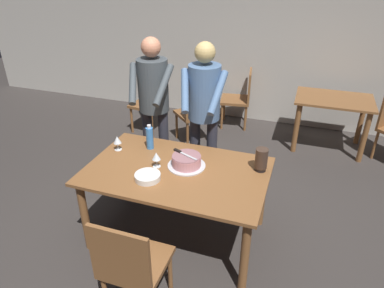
# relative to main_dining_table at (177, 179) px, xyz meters

# --- Properties ---
(ground_plane) EXTENTS (14.00, 14.00, 0.00)m
(ground_plane) POSITION_rel_main_dining_table_xyz_m (0.00, 0.00, -0.65)
(ground_plane) COLOR #383330
(back_wall) EXTENTS (10.00, 0.12, 2.70)m
(back_wall) POSITION_rel_main_dining_table_xyz_m (0.00, 3.07, 0.70)
(back_wall) COLOR #BCB7AD
(back_wall) RESTS_ON ground_plane
(main_dining_table) EXTENTS (1.59, 1.00, 0.75)m
(main_dining_table) POSITION_rel_main_dining_table_xyz_m (0.00, 0.00, 0.00)
(main_dining_table) COLOR brown
(main_dining_table) RESTS_ON ground_plane
(cake_on_platter) EXTENTS (0.34, 0.34, 0.11)m
(cake_on_platter) POSITION_rel_main_dining_table_xyz_m (0.06, 0.09, 0.15)
(cake_on_platter) COLOR silver
(cake_on_platter) RESTS_ON main_dining_table
(cake_knife) EXTENTS (0.26, 0.13, 0.02)m
(cake_knife) POSITION_rel_main_dining_table_xyz_m (-0.00, 0.11, 0.22)
(cake_knife) COLOR silver
(cake_knife) RESTS_ON cake_on_platter
(plate_stack) EXTENTS (0.22, 0.22, 0.05)m
(plate_stack) POSITION_rel_main_dining_table_xyz_m (-0.18, -0.22, 0.13)
(plate_stack) COLOR white
(plate_stack) RESTS_ON main_dining_table
(wine_glass_near) EXTENTS (0.08, 0.08, 0.14)m
(wine_glass_near) POSITION_rel_main_dining_table_xyz_m (-0.67, 0.15, 0.20)
(wine_glass_near) COLOR silver
(wine_glass_near) RESTS_ON main_dining_table
(wine_glass_far) EXTENTS (0.08, 0.08, 0.14)m
(wine_glass_far) POSITION_rel_main_dining_table_xyz_m (-0.19, -0.01, 0.20)
(wine_glass_far) COLOR silver
(wine_glass_far) RESTS_ON main_dining_table
(water_bottle) EXTENTS (0.07, 0.07, 0.25)m
(water_bottle) POSITION_rel_main_dining_table_xyz_m (-0.39, 0.28, 0.22)
(water_bottle) COLOR #387AC6
(water_bottle) RESTS_ON main_dining_table
(hurricane_lamp) EXTENTS (0.11, 0.11, 0.21)m
(hurricane_lamp) POSITION_rel_main_dining_table_xyz_m (0.70, 0.24, 0.21)
(hurricane_lamp) COLOR black
(hurricane_lamp) RESTS_ON main_dining_table
(person_cutting_cake) EXTENTS (0.46, 0.57, 1.72)m
(person_cutting_cake) POSITION_rel_main_dining_table_xyz_m (0.02, 0.71, 0.43)
(person_cutting_cake) COLOR #2D2D38
(person_cutting_cake) RESTS_ON ground_plane
(person_standing_beside) EXTENTS (0.46, 0.57, 1.72)m
(person_standing_beside) POSITION_rel_main_dining_table_xyz_m (-0.54, 0.74, 0.43)
(person_standing_beside) COLOR #2D2D38
(person_standing_beside) RESTS_ON ground_plane
(chair_near_side) EXTENTS (0.44, 0.44, 0.90)m
(chair_near_side) POSITION_rel_main_dining_table_xyz_m (-0.01, -0.88, -0.16)
(chair_near_side) COLOR brown
(chair_near_side) RESTS_ON ground_plane
(background_table) EXTENTS (1.00, 0.70, 0.74)m
(background_table) POSITION_rel_main_dining_table_xyz_m (1.35, 2.37, -0.07)
(background_table) COLOR brown
(background_table) RESTS_ON ground_plane
(background_chair_0) EXTENTS (0.49, 0.49, 0.90)m
(background_chair_0) POSITION_rel_main_dining_table_xyz_m (-1.27, 2.11, -0.16)
(background_chair_0) COLOR brown
(background_chair_0) RESTS_ON ground_plane
(background_chair_2) EXTENTS (0.50, 0.50, 0.90)m
(background_chair_2) POSITION_rel_main_dining_table_xyz_m (0.01, 2.68, -0.16)
(background_chair_2) COLOR brown
(background_chair_2) RESTS_ON ground_plane
(background_chair_3) EXTENTS (0.62, 0.62, 0.90)m
(background_chair_3) POSITION_rel_main_dining_table_xyz_m (-0.45, 1.88, -0.16)
(background_chair_3) COLOR brown
(background_chair_3) RESTS_ON ground_plane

